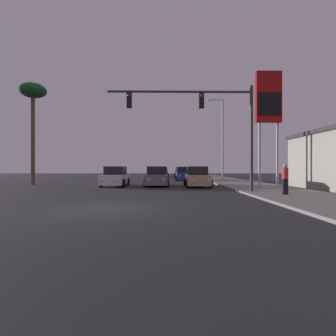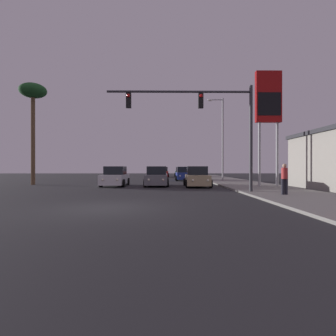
{
  "view_description": "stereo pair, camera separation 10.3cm",
  "coord_description": "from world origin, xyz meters",
  "px_view_note": "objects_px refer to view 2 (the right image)",
  "views": [
    {
      "loc": [
        2.23,
        -10.25,
        1.59
      ],
      "look_at": [
        2.61,
        15.55,
        1.53
      ],
      "focal_mm": 28.0,
      "sensor_mm": 36.0,
      "label": 1
    },
    {
      "loc": [
        2.33,
        -10.25,
        1.59
      ],
      "look_at": [
        2.61,
        15.55,
        1.53
      ],
      "focal_mm": 28.0,
      "sensor_mm": 36.0,
      "label": 2
    }
  ],
  "objects_px": {
    "car_white": "(115,177)",
    "traffic_light_mast": "(208,115)",
    "car_green": "(181,172)",
    "car_grey": "(157,177)",
    "car_tan": "(197,177)",
    "palm_tree_near": "(33,97)",
    "pedestrian_on_sidewalk": "(285,178)",
    "car_blue": "(184,174)",
    "street_lamp": "(222,135)",
    "gas_station_sign": "(268,103)",
    "car_red": "(163,172)"
  },
  "relations": [
    {
      "from": "car_white",
      "to": "traffic_light_mast",
      "type": "distance_m",
      "value": 10.25
    },
    {
      "from": "car_green",
      "to": "car_grey",
      "type": "bearing_deg",
      "value": 82.16
    },
    {
      "from": "car_tan",
      "to": "palm_tree_near",
      "type": "bearing_deg",
      "value": -8.11
    },
    {
      "from": "car_tan",
      "to": "pedestrian_on_sidewalk",
      "type": "relative_size",
      "value": 2.6
    },
    {
      "from": "car_blue",
      "to": "street_lamp",
      "type": "height_order",
      "value": "street_lamp"
    },
    {
      "from": "car_white",
      "to": "pedestrian_on_sidewalk",
      "type": "distance_m",
      "value": 13.58
    },
    {
      "from": "car_grey",
      "to": "traffic_light_mast",
      "type": "xyz_separation_m",
      "value": [
        3.34,
        -6.43,
        4.05
      ]
    },
    {
      "from": "car_blue",
      "to": "car_white",
      "type": "bearing_deg",
      "value": 55.33
    },
    {
      "from": "car_grey",
      "to": "car_tan",
      "type": "xyz_separation_m",
      "value": [
        3.35,
        -0.82,
        0.0
      ]
    },
    {
      "from": "traffic_light_mast",
      "to": "gas_station_sign",
      "type": "relative_size",
      "value": 0.99
    },
    {
      "from": "traffic_light_mast",
      "to": "street_lamp",
      "type": "bearing_deg",
      "value": 74.17
    },
    {
      "from": "car_green",
      "to": "car_blue",
      "type": "distance_m",
      "value": 11.6
    },
    {
      "from": "car_blue",
      "to": "palm_tree_near",
      "type": "distance_m",
      "value": 17.96
    },
    {
      "from": "car_white",
      "to": "gas_station_sign",
      "type": "distance_m",
      "value": 13.82
    },
    {
      "from": "traffic_light_mast",
      "to": "gas_station_sign",
      "type": "xyz_separation_m",
      "value": [
        5.47,
        4.42,
        1.81
      ]
    },
    {
      "from": "car_grey",
      "to": "car_tan",
      "type": "bearing_deg",
      "value": 166.85
    },
    {
      "from": "car_tan",
      "to": "gas_station_sign",
      "type": "bearing_deg",
      "value": 169.78
    },
    {
      "from": "car_red",
      "to": "car_blue",
      "type": "bearing_deg",
      "value": 104.76
    },
    {
      "from": "car_blue",
      "to": "gas_station_sign",
      "type": "height_order",
      "value": "gas_station_sign"
    },
    {
      "from": "car_red",
      "to": "traffic_light_mast",
      "type": "relative_size",
      "value": 0.49
    },
    {
      "from": "car_grey",
      "to": "street_lamp",
      "type": "bearing_deg",
      "value": -138.1
    },
    {
      "from": "car_blue",
      "to": "pedestrian_on_sidewalk",
      "type": "bearing_deg",
      "value": 102.97
    },
    {
      "from": "car_green",
      "to": "gas_station_sign",
      "type": "distance_m",
      "value": 24.5
    },
    {
      "from": "car_blue",
      "to": "palm_tree_near",
      "type": "height_order",
      "value": "palm_tree_near"
    },
    {
      "from": "car_red",
      "to": "street_lamp",
      "type": "height_order",
      "value": "street_lamp"
    },
    {
      "from": "car_red",
      "to": "pedestrian_on_sidewalk",
      "type": "bearing_deg",
      "value": 104.9
    },
    {
      "from": "car_green",
      "to": "car_tan",
      "type": "distance_m",
      "value": 21.96
    },
    {
      "from": "gas_station_sign",
      "to": "car_grey",
      "type": "bearing_deg",
      "value": 167.18
    },
    {
      "from": "car_green",
      "to": "traffic_light_mast",
      "type": "relative_size",
      "value": 0.49
    },
    {
      "from": "street_lamp",
      "to": "palm_tree_near",
      "type": "relative_size",
      "value": 0.96
    },
    {
      "from": "street_lamp",
      "to": "pedestrian_on_sidewalk",
      "type": "bearing_deg",
      "value": -88.73
    },
    {
      "from": "car_red",
      "to": "gas_station_sign",
      "type": "height_order",
      "value": "gas_station_sign"
    },
    {
      "from": "car_green",
      "to": "gas_station_sign",
      "type": "relative_size",
      "value": 0.48
    },
    {
      "from": "car_red",
      "to": "traffic_light_mast",
      "type": "xyz_separation_m",
      "value": [
        3.01,
        -27.45,
        4.05
      ]
    },
    {
      "from": "car_tan",
      "to": "street_lamp",
      "type": "distance_m",
      "value": 8.87
    },
    {
      "from": "pedestrian_on_sidewalk",
      "to": "car_white",
      "type": "bearing_deg",
      "value": 142.34
    },
    {
      "from": "car_tan",
      "to": "traffic_light_mast",
      "type": "height_order",
      "value": "traffic_light_mast"
    },
    {
      "from": "car_white",
      "to": "car_red",
      "type": "distance_m",
      "value": 21.38
    },
    {
      "from": "pedestrian_on_sidewalk",
      "to": "traffic_light_mast",
      "type": "bearing_deg",
      "value": 154.17
    },
    {
      "from": "car_blue",
      "to": "car_tan",
      "type": "distance_m",
      "value": 10.38
    },
    {
      "from": "car_green",
      "to": "pedestrian_on_sidewalk",
      "type": "relative_size",
      "value": 2.59
    },
    {
      "from": "car_red",
      "to": "street_lamp",
      "type": "bearing_deg",
      "value": 115.35
    },
    {
      "from": "car_white",
      "to": "car_blue",
      "type": "distance_m",
      "value": 11.58
    },
    {
      "from": "car_green",
      "to": "palm_tree_near",
      "type": "relative_size",
      "value": 0.46
    },
    {
      "from": "car_blue",
      "to": "street_lamp",
      "type": "relative_size",
      "value": 0.48
    },
    {
      "from": "car_blue",
      "to": "traffic_light_mast",
      "type": "xyz_separation_m",
      "value": [
        0.35,
        -15.98,
        4.05
      ]
    },
    {
      "from": "car_red",
      "to": "car_green",
      "type": "bearing_deg",
      "value": -175.89
    },
    {
      "from": "traffic_light_mast",
      "to": "car_blue",
      "type": "bearing_deg",
      "value": 91.26
    },
    {
      "from": "car_white",
      "to": "car_grey",
      "type": "height_order",
      "value": "same"
    },
    {
      "from": "pedestrian_on_sidewalk",
      "to": "car_tan",
      "type": "bearing_deg",
      "value": 117.19
    }
  ]
}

